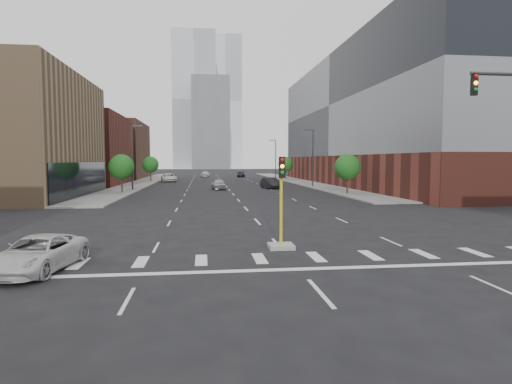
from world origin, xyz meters
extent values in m
plane|color=black|center=(0.00, 0.00, 0.00)|extent=(400.00, 400.00, 0.00)
cube|color=gray|center=(-15.00, 74.00, 0.07)|extent=(5.00, 92.00, 0.15)
cube|color=gray|center=(15.00, 74.00, 0.07)|extent=(5.00, 92.00, 0.15)
cube|color=brown|center=(-27.50, 66.00, 6.00)|extent=(20.00, 22.00, 12.00)
cube|color=brown|center=(-27.50, 92.00, 6.50)|extent=(20.00, 24.00, 13.00)
cube|color=brown|center=(29.50, 60.00, 2.50)|extent=(24.00, 70.00, 5.00)
cube|color=slate|center=(29.50, 60.00, 13.50)|extent=(24.00, 70.00, 17.00)
cube|color=#B2B7BC|center=(-8.00, 220.00, 35.00)|extent=(22.00, 22.00, 70.00)
cube|color=#B2B7BC|center=(10.00, 260.00, 40.00)|extent=(20.00, 20.00, 80.00)
cube|color=slate|center=(0.00, 200.00, 22.00)|extent=(18.00, 18.00, 44.00)
cube|color=#999993|center=(0.00, 9.00, 0.10)|extent=(1.20, 1.20, 0.20)
cylinder|color=gold|center=(0.00, 9.00, 1.80)|extent=(0.14, 0.14, 3.20)
cube|color=black|center=(0.00, 8.82, 3.90)|extent=(0.28, 0.18, 1.00)
sphere|color=red|center=(0.00, 8.72, 4.25)|extent=(0.18, 0.18, 0.18)
sphere|color=orange|center=(0.00, 8.72, 3.95)|extent=(0.18, 0.18, 0.18)
sphere|color=#0C7F19|center=(0.00, 8.72, 3.65)|extent=(0.18, 0.18, 0.18)
cube|color=black|center=(8.70, 7.50, 7.70)|extent=(0.28, 0.18, 1.00)
sphere|color=red|center=(8.70, 7.38, 8.05)|extent=(0.18, 0.18, 0.18)
sphere|color=orange|center=(8.70, 7.38, 7.75)|extent=(0.18, 0.18, 0.18)
sphere|color=#0C7F19|center=(8.70, 7.38, 7.45)|extent=(0.18, 0.18, 0.18)
cylinder|color=#2D2D30|center=(13.50, 55.00, 4.50)|extent=(0.20, 0.20, 9.00)
cube|color=#2D2D30|center=(12.70, 55.00, 9.00)|extent=(1.40, 0.22, 0.15)
cylinder|color=#2D2D30|center=(13.50, 90.00, 4.50)|extent=(0.20, 0.20, 9.00)
cube|color=#2D2D30|center=(12.70, 90.00, 9.00)|extent=(1.40, 0.22, 0.15)
cylinder|color=#2D2D30|center=(-13.50, 50.00, 4.50)|extent=(0.20, 0.20, 9.00)
cube|color=#2D2D30|center=(-12.70, 50.00, 9.00)|extent=(1.40, 0.22, 0.15)
cylinder|color=#382619|center=(-14.00, 45.00, 1.02)|extent=(0.20, 0.20, 1.75)
sphere|color=#155019|center=(-14.00, 45.00, 3.40)|extent=(3.20, 3.20, 3.20)
cylinder|color=#382619|center=(-14.00, 75.00, 1.02)|extent=(0.20, 0.20, 1.75)
sphere|color=#155019|center=(-14.00, 75.00, 3.40)|extent=(3.20, 3.20, 3.20)
cylinder|color=#382619|center=(14.00, 40.00, 1.02)|extent=(0.20, 0.20, 1.75)
sphere|color=#155019|center=(14.00, 40.00, 3.40)|extent=(3.20, 3.20, 3.20)
cylinder|color=#382619|center=(14.00, 80.00, 1.02)|extent=(0.20, 0.20, 1.75)
sphere|color=#155019|center=(14.00, 80.00, 3.40)|extent=(3.20, 3.20, 3.20)
imported|color=#A3A4A8|center=(-1.50, 51.26, 0.77)|extent=(2.17, 4.65, 1.54)
imported|color=black|center=(6.29, 52.35, 0.83)|extent=(2.59, 5.24, 1.65)
imported|color=silver|center=(-10.50, 74.99, 0.83)|extent=(3.66, 6.31, 1.65)
imported|color=black|center=(5.72, 96.48, 0.71)|extent=(2.33, 5.03, 1.42)
imported|color=silver|center=(-3.20, 98.70, 0.77)|extent=(2.57, 4.79, 1.55)
imported|color=silver|center=(-10.00, 6.00, 0.67)|extent=(2.96, 5.08, 1.33)
camera|label=1|loc=(-3.68, -11.02, 4.23)|focal=30.00mm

